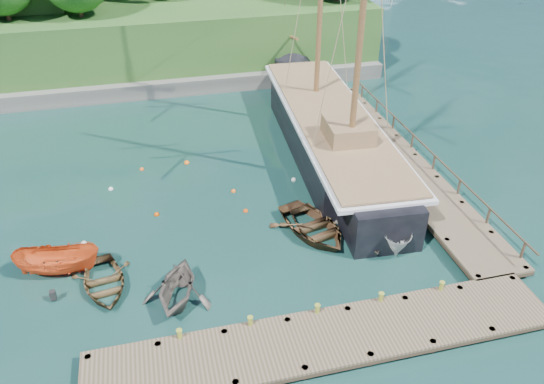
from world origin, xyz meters
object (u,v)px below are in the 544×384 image
at_px(rowboat_1, 178,300).
at_px(rowboat_4, 317,233).
at_px(rowboat_2, 312,233).
at_px(motorboat_orange, 61,272).
at_px(rowboat_3, 365,235).
at_px(rowboat_0, 105,287).
at_px(schooner, 330,137).
at_px(cabin_boat_white, 395,240).

height_order(rowboat_1, rowboat_4, rowboat_1).
bearing_deg(rowboat_2, rowboat_4, -39.38).
relative_size(rowboat_1, motorboat_orange, 0.89).
bearing_deg(rowboat_2, rowboat_3, -36.07).
bearing_deg(rowboat_0, rowboat_2, 0.25).
xyz_separation_m(rowboat_1, schooner, (11.59, 11.97, 1.20)).
bearing_deg(motorboat_orange, rowboat_3, -82.07).
distance_m(rowboat_1, rowboat_2, 8.34).
bearing_deg(rowboat_0, cabin_boat_white, -8.65).
bearing_deg(rowboat_1, rowboat_0, 171.14).
relative_size(motorboat_orange, schooner, 0.15).
height_order(rowboat_0, rowboat_4, rowboat_4).
bearing_deg(motorboat_orange, schooner, -52.28).
height_order(rowboat_4, motorboat_orange, motorboat_orange).
distance_m(rowboat_3, rowboat_4, 2.64).
height_order(rowboat_0, rowboat_1, rowboat_1).
bearing_deg(rowboat_3, schooner, 89.62).
bearing_deg(rowboat_0, rowboat_3, -5.39).
bearing_deg(rowboat_3, motorboat_orange, -176.13).
height_order(rowboat_2, schooner, schooner).
bearing_deg(rowboat_0, motorboat_orange, 134.20).
xyz_separation_m(rowboat_4, motorboat_orange, (-13.39, 0.01, 0.00)).
bearing_deg(rowboat_1, schooner, 63.83).
height_order(rowboat_1, schooner, schooner).
xyz_separation_m(rowboat_2, motorboat_orange, (-13.13, -0.10, 0.00)).
height_order(rowboat_0, cabin_boat_white, cabin_boat_white).
xyz_separation_m(rowboat_3, motorboat_orange, (-15.90, 0.84, 0.00)).
relative_size(motorboat_orange, cabin_boat_white, 0.98).
bearing_deg(rowboat_3, rowboat_0, -169.81).
relative_size(rowboat_4, schooner, 0.15).
bearing_deg(rowboat_2, rowboat_0, 171.45).
height_order(rowboat_3, rowboat_4, rowboat_4).
distance_m(rowboat_0, cabin_boat_white, 15.12).
distance_m(rowboat_4, cabin_boat_white, 4.21).
distance_m(rowboat_0, rowboat_4, 11.35).
relative_size(rowboat_3, rowboat_4, 0.95).
distance_m(rowboat_1, schooner, 16.70).
distance_m(rowboat_1, rowboat_3, 10.68).
relative_size(rowboat_3, cabin_boat_white, 0.98).
relative_size(rowboat_1, rowboat_4, 0.84).
distance_m(rowboat_1, motorboat_orange, 6.45).
distance_m(rowboat_2, motorboat_orange, 13.13).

